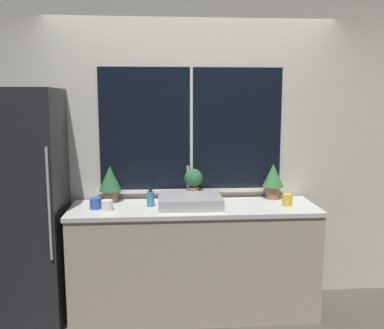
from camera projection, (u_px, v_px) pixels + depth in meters
name	position (u px, v px, depth m)	size (l,w,h in m)	color
ground_plane	(197.00, 329.00, 3.39)	(14.00, 14.00, 0.00)	#4C4742
wall_back	(191.00, 151.00, 3.83)	(8.00, 0.09, 2.70)	beige
wall_right	(368.00, 140.00, 4.82)	(0.06, 7.00, 2.70)	beige
counter	(194.00, 260.00, 3.61)	(2.04, 0.60, 0.93)	#B2A893
refrigerator	(18.00, 207.00, 3.44)	(0.72, 0.62, 1.89)	#232328
sink	(190.00, 201.00, 3.52)	(0.52, 0.45, 0.31)	#ADADB2
potted_plant_left	(110.00, 181.00, 3.67)	(0.20, 0.20, 0.31)	#9E6B4C
potted_plant_center	(193.00, 181.00, 3.73)	(0.16, 0.16, 0.28)	#9E6B4C
potted_plant_right	(273.00, 179.00, 3.78)	(0.19, 0.19, 0.31)	#9E6B4C
soap_bottle	(150.00, 199.00, 3.52)	(0.06, 0.06, 0.16)	teal
mug_white	(107.00, 206.00, 3.39)	(0.09, 0.09, 0.09)	white
mug_blue	(95.00, 203.00, 3.45)	(0.09, 0.09, 0.09)	#3351AD
mug_yellow	(287.00, 200.00, 3.55)	(0.08, 0.08, 0.10)	gold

